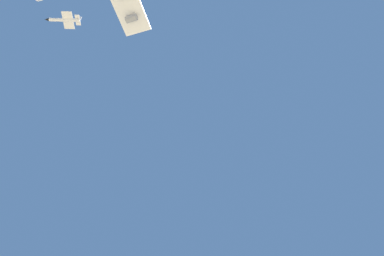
% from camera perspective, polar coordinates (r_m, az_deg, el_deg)
% --- Properties ---
extents(chase_jet_lead, '(14.00, 11.35, 4.00)m').
position_cam_1_polar(chase_jet_lead, '(181.55, -18.02, 14.69)').
color(chase_jet_lead, silver).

